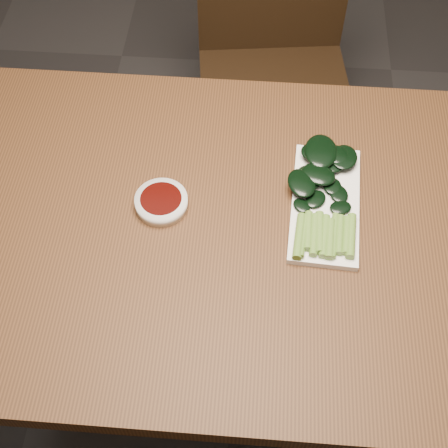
{
  "coord_description": "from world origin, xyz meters",
  "views": [
    {
      "loc": [
        0.02,
        -0.68,
        1.73
      ],
      "look_at": [
        -0.03,
        -0.01,
        0.76
      ],
      "focal_mm": 50.0,
      "sensor_mm": 36.0,
      "label": 1
    }
  ],
  "objects_px": {
    "serving_plate": "(325,204)",
    "gai_lan": "(323,192)",
    "chair_far": "(274,62)",
    "sauce_bowl": "(161,202)",
    "table": "(238,245)"
  },
  "relations": [
    {
      "from": "table",
      "to": "serving_plate",
      "type": "bearing_deg",
      "value": 18.62
    },
    {
      "from": "table",
      "to": "serving_plate",
      "type": "xyz_separation_m",
      "value": [
        0.17,
        0.06,
        0.08
      ]
    },
    {
      "from": "serving_plate",
      "to": "gai_lan",
      "type": "bearing_deg",
      "value": 115.81
    },
    {
      "from": "gai_lan",
      "to": "chair_far",
      "type": "bearing_deg",
      "value": 97.83
    },
    {
      "from": "table",
      "to": "gai_lan",
      "type": "distance_m",
      "value": 0.2
    },
    {
      "from": "sauce_bowl",
      "to": "chair_far",
      "type": "bearing_deg",
      "value": 73.89
    },
    {
      "from": "chair_far",
      "to": "gai_lan",
      "type": "relative_size",
      "value": 3.02
    },
    {
      "from": "serving_plate",
      "to": "gai_lan",
      "type": "xyz_separation_m",
      "value": [
        -0.01,
        0.01,
        0.02
      ]
    },
    {
      "from": "serving_plate",
      "to": "table",
      "type": "bearing_deg",
      "value": -161.38
    },
    {
      "from": "chair_far",
      "to": "sauce_bowl",
      "type": "bearing_deg",
      "value": -113.48
    },
    {
      "from": "sauce_bowl",
      "to": "gai_lan",
      "type": "bearing_deg",
      "value": 7.16
    },
    {
      "from": "table",
      "to": "gai_lan",
      "type": "bearing_deg",
      "value": 23.95
    },
    {
      "from": "chair_far",
      "to": "table",
      "type": "bearing_deg",
      "value": -101.99
    },
    {
      "from": "table",
      "to": "serving_plate",
      "type": "height_order",
      "value": "serving_plate"
    },
    {
      "from": "sauce_bowl",
      "to": "serving_plate",
      "type": "bearing_deg",
      "value": 4.38
    }
  ]
}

